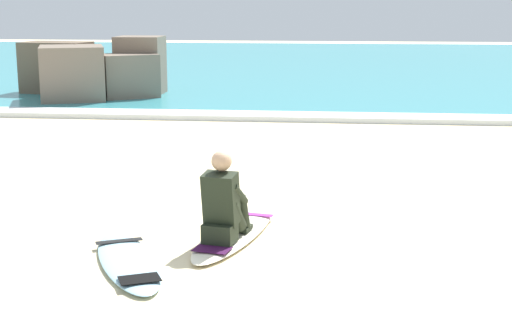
# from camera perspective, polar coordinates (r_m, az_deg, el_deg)

# --- Properties ---
(ground_plane) EXTENTS (80.00, 80.00, 0.00)m
(ground_plane) POSITION_cam_1_polar(r_m,az_deg,el_deg) (8.81, 0.18, -4.42)
(ground_plane) COLOR beige
(sea) EXTENTS (80.00, 28.00, 0.10)m
(sea) POSITION_cam_1_polar(r_m,az_deg,el_deg) (30.05, 4.44, 7.39)
(sea) COLOR teal
(sea) RESTS_ON ground
(breaking_foam) EXTENTS (80.00, 0.90, 0.11)m
(breaking_foam) POSITION_cam_1_polar(r_m,az_deg,el_deg) (16.45, 2.99, 3.52)
(breaking_foam) COLOR white
(breaking_foam) RESTS_ON ground
(surfboard_main) EXTENTS (0.95, 2.28, 0.08)m
(surfboard_main) POSITION_cam_1_polar(r_m,az_deg,el_deg) (8.32, -1.56, -5.19)
(surfboard_main) COLOR #EFE5C6
(surfboard_main) RESTS_ON ground
(surfer_seated) EXTENTS (0.47, 0.75, 0.95)m
(surfer_seated) POSITION_cam_1_polar(r_m,az_deg,el_deg) (7.88, -2.43, -3.15)
(surfer_seated) COLOR black
(surfer_seated) RESTS_ON surfboard_main
(surfboard_spare_near) EXTENTS (1.29, 1.96, 0.08)m
(surfboard_spare_near) POSITION_cam_1_polar(r_m,az_deg,el_deg) (7.54, -9.55, -7.20)
(surfboard_spare_near) COLOR #9ED1E5
(surfboard_spare_near) RESTS_ON ground
(rock_outcrop_distant) EXTENTS (3.94, 3.94, 1.59)m
(rock_outcrop_distant) POSITION_cam_1_polar(r_m,az_deg,el_deg) (20.28, -11.90, 6.66)
(rock_outcrop_distant) COLOR #756656
(rock_outcrop_distant) RESTS_ON ground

